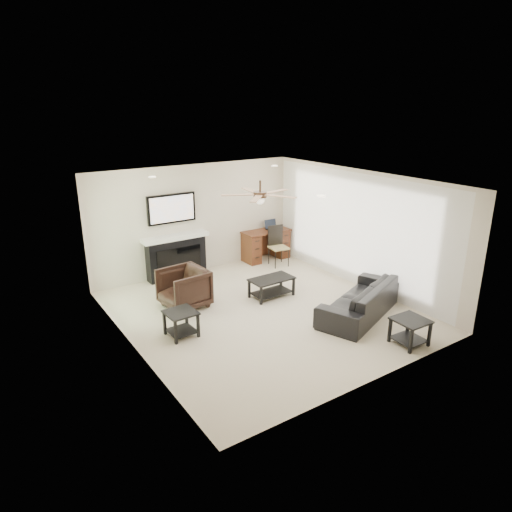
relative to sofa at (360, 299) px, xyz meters
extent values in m
plane|color=beige|center=(-1.47, 1.09, -0.31)|extent=(5.50, 5.50, 0.00)
cube|color=white|center=(-1.47, 1.09, 2.19)|extent=(5.00, 5.50, 0.04)
cube|color=beige|center=(-1.47, 3.84, 0.94)|extent=(5.00, 0.04, 2.50)
cube|color=beige|center=(-1.47, -1.66, 0.94)|extent=(5.00, 0.04, 2.50)
cube|color=beige|center=(-3.97, 1.09, 0.94)|extent=(0.04, 5.50, 2.50)
cube|color=beige|center=(1.03, 1.09, 0.94)|extent=(0.04, 5.50, 2.50)
cube|color=white|center=(0.98, 1.19, 0.92)|extent=(0.04, 5.10, 2.40)
cube|color=#93BC89|center=(-3.93, 2.64, 0.74)|extent=(0.04, 1.80, 2.10)
cylinder|color=#382619|center=(-1.47, 1.19, 1.94)|extent=(1.40, 1.40, 0.30)
imported|color=black|center=(0.00, 0.00, 0.00)|extent=(2.30, 1.55, 0.63)
imported|color=black|center=(-2.60, 2.15, 0.07)|extent=(0.91, 0.89, 0.77)
cube|color=black|center=(-0.90, 1.60, -0.11)|extent=(0.91, 0.51, 0.40)
cube|color=black|center=(-0.15, -1.25, -0.09)|extent=(0.54, 0.54, 0.45)
cube|color=black|center=(-3.15, 1.10, -0.09)|extent=(0.52, 0.52, 0.45)
cube|color=black|center=(-2.05, 3.67, 0.64)|extent=(1.52, 0.34, 1.91)
cube|color=#3F190F|center=(0.35, 3.59, 0.07)|extent=(1.22, 0.56, 0.76)
cube|color=black|center=(0.35, 3.04, 0.17)|extent=(0.48, 0.50, 0.97)
cube|color=black|center=(0.55, 3.57, 0.56)|extent=(0.33, 0.24, 0.23)
camera|label=1|loc=(-5.97, -5.41, 3.49)|focal=32.00mm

